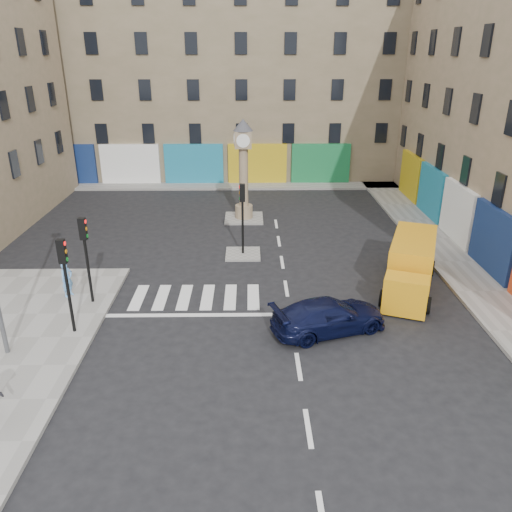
{
  "coord_description": "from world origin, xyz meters",
  "views": [
    {
      "loc": [
        -1.65,
        -16.24,
        10.02
      ],
      "look_at": [
        -1.38,
        3.05,
        2.0
      ],
      "focal_mm": 35.0,
      "sensor_mm": 36.0,
      "label": 1
    }
  ],
  "objects_px": {
    "clock_pillar": "(243,164)",
    "navy_sedan": "(329,316)",
    "traffic_light_left_far": "(85,247)",
    "traffic_light_island": "(242,208)",
    "pedestrian_blue": "(67,279)",
    "yellow_van": "(411,265)",
    "traffic_light_left_near": "(65,271)"
  },
  "relations": [
    {
      "from": "clock_pillar",
      "to": "traffic_light_left_near",
      "type": "bearing_deg",
      "value": -114.55
    },
    {
      "from": "traffic_light_island",
      "to": "yellow_van",
      "type": "distance_m",
      "value": 8.65
    },
    {
      "from": "traffic_light_island",
      "to": "navy_sedan",
      "type": "distance_m",
      "value": 8.6
    },
    {
      "from": "clock_pillar",
      "to": "yellow_van",
      "type": "height_order",
      "value": "clock_pillar"
    },
    {
      "from": "traffic_light_left_far",
      "to": "traffic_light_island",
      "type": "distance_m",
      "value": 8.3
    },
    {
      "from": "traffic_light_left_far",
      "to": "clock_pillar",
      "type": "bearing_deg",
      "value": 61.06
    },
    {
      "from": "yellow_van",
      "to": "pedestrian_blue",
      "type": "bearing_deg",
      "value": -155.33
    },
    {
      "from": "clock_pillar",
      "to": "yellow_van",
      "type": "distance_m",
      "value": 12.69
    },
    {
      "from": "traffic_light_left_far",
      "to": "traffic_light_island",
      "type": "xyz_separation_m",
      "value": [
        6.3,
        5.4,
        -0.03
      ]
    },
    {
      "from": "traffic_light_left_far",
      "to": "yellow_van",
      "type": "relative_size",
      "value": 0.6
    },
    {
      "from": "navy_sedan",
      "to": "yellow_van",
      "type": "distance_m",
      "value": 5.7
    },
    {
      "from": "traffic_light_left_near",
      "to": "navy_sedan",
      "type": "distance_m",
      "value": 9.86
    },
    {
      "from": "traffic_light_left_far",
      "to": "clock_pillar",
      "type": "height_order",
      "value": "clock_pillar"
    },
    {
      "from": "traffic_light_left_near",
      "to": "pedestrian_blue",
      "type": "bearing_deg",
      "value": 111.59
    },
    {
      "from": "traffic_light_island",
      "to": "navy_sedan",
      "type": "bearing_deg",
      "value": -66.38
    },
    {
      "from": "traffic_light_left_far",
      "to": "pedestrian_blue",
      "type": "distance_m",
      "value": 2.13
    },
    {
      "from": "traffic_light_left_far",
      "to": "clock_pillar",
      "type": "distance_m",
      "value": 13.05
    },
    {
      "from": "navy_sedan",
      "to": "yellow_van",
      "type": "bearing_deg",
      "value": -67.21
    },
    {
      "from": "traffic_light_left_far",
      "to": "traffic_light_left_near",
      "type": "bearing_deg",
      "value": -90.0
    },
    {
      "from": "pedestrian_blue",
      "to": "traffic_light_left_far",
      "type": "bearing_deg",
      "value": -84.8
    },
    {
      "from": "navy_sedan",
      "to": "pedestrian_blue",
      "type": "relative_size",
      "value": 2.87
    },
    {
      "from": "traffic_light_left_near",
      "to": "navy_sedan",
      "type": "relative_size",
      "value": 0.83
    },
    {
      "from": "traffic_light_left_far",
      "to": "navy_sedan",
      "type": "bearing_deg",
      "value": -13.28
    },
    {
      "from": "traffic_light_left_far",
      "to": "navy_sedan",
      "type": "distance_m",
      "value": 10.12
    },
    {
      "from": "traffic_light_island",
      "to": "navy_sedan",
      "type": "xyz_separation_m",
      "value": [
        3.36,
        -7.68,
        -1.94
      ]
    },
    {
      "from": "yellow_van",
      "to": "pedestrian_blue",
      "type": "distance_m",
      "value": 15.08
    },
    {
      "from": "traffic_light_island",
      "to": "clock_pillar",
      "type": "distance_m",
      "value": 6.07
    },
    {
      "from": "clock_pillar",
      "to": "pedestrian_blue",
      "type": "relative_size",
      "value": 3.91
    },
    {
      "from": "clock_pillar",
      "to": "navy_sedan",
      "type": "distance_m",
      "value": 14.38
    },
    {
      "from": "traffic_light_left_near",
      "to": "yellow_van",
      "type": "relative_size",
      "value": 0.6
    },
    {
      "from": "navy_sedan",
      "to": "traffic_light_left_near",
      "type": "bearing_deg",
      "value": 71.54
    },
    {
      "from": "traffic_light_left_near",
      "to": "traffic_light_island",
      "type": "relative_size",
      "value": 1.0
    }
  ]
}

